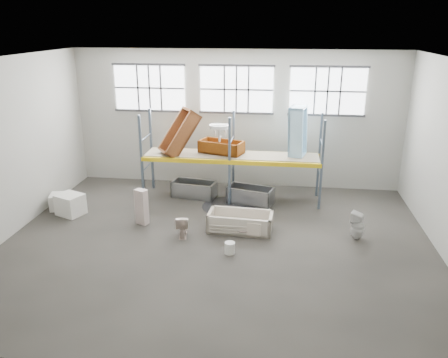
% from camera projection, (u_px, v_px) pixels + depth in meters
% --- Properties ---
extents(floor, '(12.00, 10.00, 0.10)m').
position_uv_depth(floor, '(217.00, 245.00, 12.57)').
color(floor, '#4A463F').
rests_on(floor, ground).
extents(ceiling, '(12.00, 10.00, 0.10)m').
position_uv_depth(ceiling, '(216.00, 58.00, 10.88)').
color(ceiling, silver).
rests_on(ceiling, ground).
extents(wall_back, '(12.00, 0.10, 5.00)m').
position_uv_depth(wall_back, '(236.00, 119.00, 16.45)').
color(wall_back, '#ABAA9F').
rests_on(wall_back, ground).
extents(wall_front, '(12.00, 0.10, 5.00)m').
position_uv_depth(wall_front, '(170.00, 250.00, 7.00)').
color(wall_front, '#BBBAAE').
rests_on(wall_front, ground).
extents(wall_left, '(0.10, 10.00, 5.00)m').
position_uv_depth(wall_left, '(2.00, 150.00, 12.46)').
color(wall_left, '#A1A095').
rests_on(wall_left, ground).
extents(window_left, '(2.60, 0.04, 1.60)m').
position_uv_depth(window_left, '(150.00, 88.00, 16.37)').
color(window_left, white).
rests_on(window_left, wall_back).
extents(window_mid, '(2.60, 0.04, 1.60)m').
position_uv_depth(window_mid, '(236.00, 89.00, 15.98)').
color(window_mid, white).
rests_on(window_mid, wall_back).
extents(window_right, '(2.60, 0.04, 1.60)m').
position_uv_depth(window_right, '(328.00, 91.00, 15.59)').
color(window_right, white).
rests_on(window_right, wall_back).
extents(rack_upright_la, '(0.08, 0.08, 3.00)m').
position_uv_depth(rack_upright_la, '(142.00, 159.00, 15.14)').
color(rack_upright_la, slate).
rests_on(rack_upright_la, floor).
extents(rack_upright_lb, '(0.08, 0.08, 3.00)m').
position_uv_depth(rack_upright_lb, '(152.00, 149.00, 16.26)').
color(rack_upright_lb, slate).
rests_on(rack_upright_lb, floor).
extents(rack_upright_ma, '(0.08, 0.08, 3.00)m').
position_uv_depth(rack_upright_ma, '(229.00, 162.00, 14.77)').
color(rack_upright_ma, slate).
rests_on(rack_upright_ma, floor).
extents(rack_upright_mb, '(0.08, 0.08, 3.00)m').
position_uv_depth(rack_upright_mb, '(233.00, 152.00, 15.89)').
color(rack_upright_mb, slate).
rests_on(rack_upright_mb, floor).
extents(rack_upright_ra, '(0.08, 0.08, 3.00)m').
position_uv_depth(rack_upright_ra, '(322.00, 166.00, 14.40)').
color(rack_upright_ra, slate).
rests_on(rack_upright_ra, floor).
extents(rack_upright_rb, '(0.08, 0.08, 3.00)m').
position_uv_depth(rack_upright_rb, '(319.00, 155.00, 15.53)').
color(rack_upright_rb, slate).
rests_on(rack_upright_rb, floor).
extents(rack_beam_front, '(6.00, 0.10, 0.14)m').
position_uv_depth(rack_beam_front, '(229.00, 162.00, 14.77)').
color(rack_beam_front, yellow).
rests_on(rack_beam_front, floor).
extents(rack_beam_back, '(6.00, 0.10, 0.14)m').
position_uv_depth(rack_beam_back, '(233.00, 152.00, 15.89)').
color(rack_beam_back, yellow).
rests_on(rack_beam_back, floor).
extents(shelf_deck, '(5.90, 1.10, 0.03)m').
position_uv_depth(shelf_deck, '(232.00, 155.00, 15.30)').
color(shelf_deck, gray).
rests_on(shelf_deck, floor).
extents(wet_patch, '(1.80, 1.80, 0.00)m').
position_uv_depth(wet_patch, '(229.00, 206.00, 15.08)').
color(wet_patch, black).
rests_on(wet_patch, floor).
extents(bathtub_beige, '(1.95, 1.00, 0.56)m').
position_uv_depth(bathtub_beige, '(240.00, 222.00, 13.27)').
color(bathtub_beige, beige).
rests_on(bathtub_beige, floor).
extents(cistern_spare, '(0.42, 0.24, 0.38)m').
position_uv_depth(cistern_spare, '(254.00, 229.00, 12.82)').
color(cistern_spare, beige).
rests_on(cistern_spare, bathtub_beige).
extents(sink_in_tub, '(0.49, 0.49, 0.14)m').
position_uv_depth(sink_in_tub, '(243.00, 231.00, 12.96)').
color(sink_in_tub, beige).
rests_on(sink_in_tub, bathtub_beige).
extents(toilet_beige, '(0.48, 0.71, 0.67)m').
position_uv_depth(toilet_beige, '(182.00, 225.00, 12.89)').
color(toilet_beige, beige).
rests_on(toilet_beige, floor).
extents(cistern_tall, '(0.42, 0.36, 1.11)m').
position_uv_depth(cistern_tall, '(142.00, 207.00, 13.62)').
color(cistern_tall, '#C4ADA6').
rests_on(cistern_tall, floor).
extents(toilet_white, '(0.50, 0.49, 0.82)m').
position_uv_depth(toilet_white, '(358.00, 226.00, 12.70)').
color(toilet_white, white).
rests_on(toilet_white, floor).
extents(steel_tub_left, '(1.61, 0.95, 0.56)m').
position_uv_depth(steel_tub_left, '(194.00, 189.00, 15.86)').
color(steel_tub_left, '#AFB3B8').
rests_on(steel_tub_left, floor).
extents(steel_tub_right, '(1.66, 1.08, 0.56)m').
position_uv_depth(steel_tub_right, '(250.00, 195.00, 15.31)').
color(steel_tub_right, '#AEB0B6').
rests_on(steel_tub_right, floor).
extents(rust_tub_flat, '(1.64, 1.14, 0.42)m').
position_uv_depth(rust_tub_flat, '(221.00, 147.00, 15.39)').
color(rust_tub_flat, '#82400B').
rests_on(rust_tub_flat, shelf_deck).
extents(rust_tub_tilted, '(1.60, 1.43, 1.68)m').
position_uv_depth(rust_tub_tilted, '(180.00, 133.00, 15.27)').
color(rust_tub_tilted, brown).
rests_on(rust_tub_tilted, shelf_deck).
extents(sink_on_shelf, '(0.68, 0.53, 0.60)m').
position_uv_depth(sink_on_shelf, '(220.00, 141.00, 15.05)').
color(sink_on_shelf, silver).
rests_on(sink_on_shelf, rust_tub_flat).
extents(blue_tub_upright, '(0.72, 0.91, 1.73)m').
position_uv_depth(blue_tub_upright, '(298.00, 132.00, 14.99)').
color(blue_tub_upright, '#A8DCFA').
rests_on(blue_tub_upright, shelf_deck).
extents(bucket, '(0.34, 0.34, 0.32)m').
position_uv_depth(bucket, '(230.00, 248.00, 11.97)').
color(bucket, silver).
rests_on(bucket, floor).
extents(carton_near, '(0.98, 0.92, 0.67)m').
position_uv_depth(carton_near, '(70.00, 204.00, 14.37)').
color(carton_near, white).
rests_on(carton_near, floor).
extents(carton_far, '(0.75, 0.75, 0.51)m').
position_uv_depth(carton_far, '(60.00, 201.00, 14.83)').
color(carton_far, silver).
rests_on(carton_far, floor).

